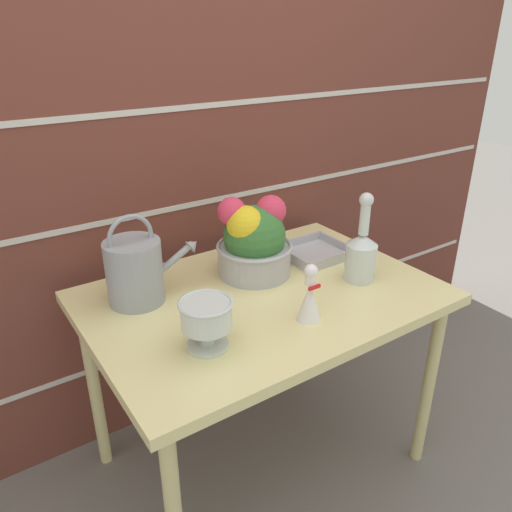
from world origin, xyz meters
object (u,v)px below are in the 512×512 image
(flower_planter, at_px, (254,241))
(glass_decanter, at_px, (361,252))
(figurine_vase, at_px, (310,297))
(wire_tray, at_px, (315,253))
(watering_can, at_px, (135,270))
(crystal_pedestal_bowl, at_px, (206,318))

(flower_planter, xyz_separation_m, glass_decanter, (0.28, -0.24, -0.02))
(figurine_vase, bearing_deg, glass_decanter, 18.17)
(glass_decanter, distance_m, wire_tray, 0.25)
(watering_can, height_order, figurine_vase, watering_can)
(crystal_pedestal_bowl, xyz_separation_m, figurine_vase, (0.32, -0.04, -0.02))
(crystal_pedestal_bowl, distance_m, wire_tray, 0.70)
(flower_planter, relative_size, wire_tray, 1.21)
(flower_planter, bearing_deg, figurine_vase, -95.14)
(flower_planter, bearing_deg, watering_can, 173.18)
(glass_decanter, bearing_deg, figurine_vase, -161.83)
(crystal_pedestal_bowl, relative_size, figurine_vase, 0.82)
(flower_planter, bearing_deg, wire_tray, -0.99)
(flower_planter, bearing_deg, glass_decanter, -40.84)
(flower_planter, distance_m, figurine_vase, 0.35)
(watering_can, xyz_separation_m, figurine_vase, (0.38, -0.39, -0.03))
(watering_can, height_order, wire_tray, watering_can)
(watering_can, bearing_deg, flower_planter, -6.82)
(crystal_pedestal_bowl, relative_size, wire_tray, 0.63)
(figurine_vase, bearing_deg, flower_planter, 84.86)
(watering_can, bearing_deg, crystal_pedestal_bowl, -80.25)
(crystal_pedestal_bowl, relative_size, glass_decanter, 0.48)
(glass_decanter, height_order, figurine_vase, glass_decanter)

